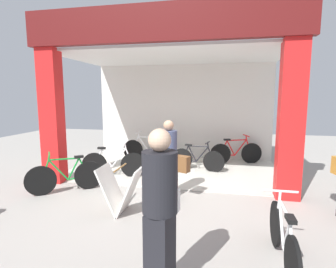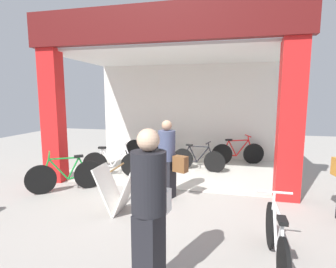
{
  "view_description": "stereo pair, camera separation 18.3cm",
  "coord_description": "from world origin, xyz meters",
  "px_view_note": "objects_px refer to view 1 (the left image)",
  "views": [
    {
      "loc": [
        1.34,
        -5.65,
        2.08
      ],
      "look_at": [
        0.0,
        0.82,
        1.15
      ],
      "focal_mm": 28.38,
      "sensor_mm": 36.0,
      "label": 1
    },
    {
      "loc": [
        1.52,
        -5.61,
        2.08
      ],
      "look_at": [
        0.0,
        0.82,
        1.15
      ],
      "focal_mm": 28.38,
      "sensor_mm": 36.0,
      "label": 2
    }
  ],
  "objects_px": {
    "bicycle_inside_1": "(197,159)",
    "bicycle_parked_0": "(66,176)",
    "bicycle_inside_0": "(148,150)",
    "bicycle_inside_2": "(236,153)",
    "bicycle_parked_1": "(283,239)",
    "pedestrian_1": "(161,210)",
    "sandwich_board_sign": "(121,190)",
    "bicycle_inside_3": "(114,164)",
    "pedestrian_2": "(170,159)"
  },
  "relations": [
    {
      "from": "bicycle_inside_0",
      "to": "bicycle_parked_0",
      "type": "xyz_separation_m",
      "value": [
        -1.0,
        -3.05,
        -0.02
      ]
    },
    {
      "from": "bicycle_inside_1",
      "to": "pedestrian_1",
      "type": "distance_m",
      "value": 4.86
    },
    {
      "from": "sandwich_board_sign",
      "to": "bicycle_inside_0",
      "type": "bearing_deg",
      "value": 98.62
    },
    {
      "from": "bicycle_inside_3",
      "to": "pedestrian_1",
      "type": "distance_m",
      "value": 4.36
    },
    {
      "from": "bicycle_parked_1",
      "to": "pedestrian_1",
      "type": "bearing_deg",
      "value": -151.06
    },
    {
      "from": "bicycle_parked_1",
      "to": "bicycle_inside_3",
      "type": "bearing_deg",
      "value": 139.51
    },
    {
      "from": "bicycle_inside_1",
      "to": "pedestrian_2",
      "type": "distance_m",
      "value": 2.21
    },
    {
      "from": "bicycle_inside_3",
      "to": "sandwich_board_sign",
      "type": "relative_size",
      "value": 1.9
    },
    {
      "from": "bicycle_parked_1",
      "to": "pedestrian_2",
      "type": "distance_m",
      "value": 2.7
    },
    {
      "from": "bicycle_parked_1",
      "to": "pedestrian_2",
      "type": "xyz_separation_m",
      "value": [
        -1.81,
        1.95,
        0.47
      ]
    },
    {
      "from": "bicycle_parked_0",
      "to": "pedestrian_2",
      "type": "bearing_deg",
      "value": 4.41
    },
    {
      "from": "bicycle_inside_0",
      "to": "pedestrian_2",
      "type": "relative_size",
      "value": 1.07
    },
    {
      "from": "bicycle_parked_1",
      "to": "pedestrian_2",
      "type": "bearing_deg",
      "value": 132.94
    },
    {
      "from": "bicycle_inside_0",
      "to": "sandwich_board_sign",
      "type": "bearing_deg",
      "value": -81.38
    },
    {
      "from": "bicycle_inside_2",
      "to": "bicycle_inside_3",
      "type": "relative_size",
      "value": 0.97
    },
    {
      "from": "bicycle_inside_2",
      "to": "sandwich_board_sign",
      "type": "bearing_deg",
      "value": -118.53
    },
    {
      "from": "sandwich_board_sign",
      "to": "bicycle_parked_1",
      "type": "bearing_deg",
      "value": -22.32
    },
    {
      "from": "bicycle_inside_3",
      "to": "bicycle_parked_1",
      "type": "xyz_separation_m",
      "value": [
        3.51,
        -3.0,
        -0.01
      ]
    },
    {
      "from": "bicycle_inside_1",
      "to": "pedestrian_1",
      "type": "height_order",
      "value": "pedestrian_1"
    },
    {
      "from": "bicycle_inside_2",
      "to": "bicycle_parked_1",
      "type": "height_order",
      "value": "bicycle_inside_2"
    },
    {
      "from": "sandwich_board_sign",
      "to": "pedestrian_2",
      "type": "height_order",
      "value": "pedestrian_2"
    },
    {
      "from": "sandwich_board_sign",
      "to": "pedestrian_1",
      "type": "distance_m",
      "value": 2.19
    },
    {
      "from": "sandwich_board_sign",
      "to": "pedestrian_2",
      "type": "distance_m",
      "value": 1.22
    },
    {
      "from": "bicycle_inside_1",
      "to": "bicycle_parked_0",
      "type": "height_order",
      "value": "bicycle_parked_0"
    },
    {
      "from": "bicycle_parked_0",
      "to": "pedestrian_1",
      "type": "height_order",
      "value": "pedestrian_1"
    },
    {
      "from": "sandwich_board_sign",
      "to": "bicycle_inside_2",
      "type": "bearing_deg",
      "value": 61.47
    },
    {
      "from": "bicycle_inside_0",
      "to": "sandwich_board_sign",
      "type": "relative_size",
      "value": 2.02
    },
    {
      "from": "bicycle_inside_0",
      "to": "bicycle_inside_1",
      "type": "height_order",
      "value": "bicycle_inside_0"
    },
    {
      "from": "bicycle_inside_1",
      "to": "bicycle_inside_3",
      "type": "xyz_separation_m",
      "value": [
        -2.07,
        -1.07,
        0.03
      ]
    },
    {
      "from": "bicycle_parked_1",
      "to": "sandwich_board_sign",
      "type": "distance_m",
      "value": 2.73
    },
    {
      "from": "bicycle_parked_0",
      "to": "pedestrian_1",
      "type": "bearing_deg",
      "value": -42.77
    },
    {
      "from": "pedestrian_2",
      "to": "bicycle_inside_0",
      "type": "bearing_deg",
      "value": 114.1
    },
    {
      "from": "pedestrian_1",
      "to": "bicycle_inside_3",
      "type": "bearing_deg",
      "value": 119.75
    },
    {
      "from": "bicycle_parked_0",
      "to": "sandwich_board_sign",
      "type": "bearing_deg",
      "value": -25.06
    },
    {
      "from": "bicycle_inside_2",
      "to": "pedestrian_1",
      "type": "xyz_separation_m",
      "value": [
        -1.02,
        -5.81,
        0.57
      ]
    },
    {
      "from": "bicycle_inside_0",
      "to": "bicycle_inside_1",
      "type": "relative_size",
      "value": 1.15
    },
    {
      "from": "bicycle_parked_1",
      "to": "bicycle_inside_0",
      "type": "bearing_deg",
      "value": 122.72
    },
    {
      "from": "bicycle_inside_1",
      "to": "bicycle_inside_2",
      "type": "xyz_separation_m",
      "value": [
        1.1,
        0.99,
        0.03
      ]
    },
    {
      "from": "bicycle_parked_0",
      "to": "bicycle_parked_1",
      "type": "relative_size",
      "value": 0.84
    },
    {
      "from": "bicycle_inside_0",
      "to": "sandwich_board_sign",
      "type": "xyz_separation_m",
      "value": [
        0.57,
        -3.79,
        0.04
      ]
    },
    {
      "from": "bicycle_inside_3",
      "to": "pedestrian_2",
      "type": "distance_m",
      "value": 2.05
    },
    {
      "from": "bicycle_inside_3",
      "to": "sandwich_board_sign",
      "type": "distance_m",
      "value": 2.19
    },
    {
      "from": "bicycle_inside_0",
      "to": "bicycle_inside_1",
      "type": "xyz_separation_m",
      "value": [
        1.66,
        -0.76,
        -0.04
      ]
    },
    {
      "from": "bicycle_inside_0",
      "to": "bicycle_inside_2",
      "type": "xyz_separation_m",
      "value": [
        2.76,
        0.23,
        -0.02
      ]
    },
    {
      "from": "bicycle_parked_0",
      "to": "bicycle_inside_1",
      "type": "bearing_deg",
      "value": 40.82
    },
    {
      "from": "bicycle_inside_2",
      "to": "pedestrian_1",
      "type": "relative_size",
      "value": 0.89
    },
    {
      "from": "bicycle_inside_1",
      "to": "bicycle_inside_2",
      "type": "relative_size",
      "value": 0.95
    },
    {
      "from": "bicycle_parked_1",
      "to": "pedestrian_1",
      "type": "xyz_separation_m",
      "value": [
        -1.36,
        -0.75,
        0.58
      ]
    },
    {
      "from": "bicycle_inside_2",
      "to": "pedestrian_2",
      "type": "relative_size",
      "value": 0.98
    },
    {
      "from": "sandwich_board_sign",
      "to": "pedestrian_2",
      "type": "bearing_deg",
      "value": 51.94
    }
  ]
}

